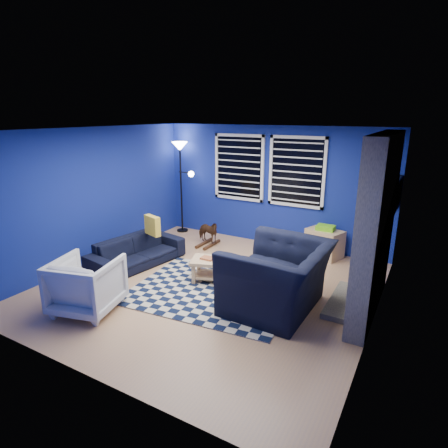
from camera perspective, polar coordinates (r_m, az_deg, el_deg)
name	(u,v)px	position (r m, az deg, el deg)	size (l,w,h in m)	color
floor	(210,287)	(6.23, -2.19, -9.51)	(5.00, 5.00, 0.00)	tan
ceiling	(208,130)	(5.60, -2.48, 14.14)	(5.00, 5.00, 0.00)	white
wall_back	(271,186)	(7.97, 7.19, 5.70)	(5.00, 5.00, 0.00)	navy
wall_left	(95,196)	(7.38, -19.13, 4.04)	(5.00, 5.00, 0.00)	navy
wall_right	(382,239)	(5.00, 22.88, -2.08)	(5.00, 5.00, 0.00)	navy
fireplace	(375,230)	(5.51, 22.04, -0.92)	(0.65, 2.00, 2.50)	gray
window_left	(239,168)	(8.19, 2.27, 8.59)	(1.17, 0.06, 1.42)	black
window_right	(297,172)	(7.69, 11.00, 7.78)	(1.17, 0.06, 1.42)	black
tv	(396,196)	(6.90, 24.70, 3.89)	(0.07, 1.00, 0.58)	black
rug	(213,291)	(6.07, -1.66, -10.15)	(2.50, 2.00, 0.02)	black
sofa	(137,252)	(7.13, -13.14, -4.12)	(0.72, 1.83, 0.54)	black
armchair_big	(277,277)	(5.46, 8.14, -8.01)	(1.30, 1.48, 0.96)	black
armchair_bent	(87,285)	(5.72, -20.19, -8.68)	(0.85, 0.87, 0.79)	gray
rocking_horse	(208,232)	(7.96, -2.51, -1.16)	(0.57, 0.26, 0.48)	#452616
coffee_table	(216,266)	(6.30, -1.25, -6.35)	(0.93, 0.72, 0.41)	tan
cabinet	(324,243)	(7.61, 15.04, -2.80)	(0.77, 0.64, 0.64)	tan
floor_lamp	(181,159)	(8.70, -6.59, 9.83)	(0.57, 0.35, 2.11)	black
throw_pillow	(152,225)	(7.11, -10.86, -0.22)	(0.38, 0.12, 0.36)	gold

